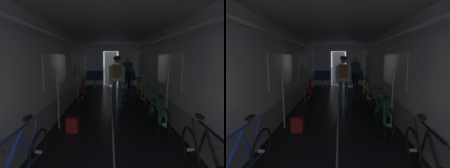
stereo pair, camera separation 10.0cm
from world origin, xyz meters
The scene contains 11 objects.
train_car_shell centered at (0.00, 3.60, 1.70)m, with size 3.14×12.34×2.57m.
bench_seat_far_left centered at (-0.90, 8.07, 0.57)m, with size 0.98×0.51×0.95m.
bench_seat_far_right centered at (0.90, 8.07, 0.57)m, with size 0.98×0.51×0.95m.
bicycle_black centered at (1.07, -0.07, 0.38)m, with size 0.44×1.69×0.95m.
bicycle_red centered at (-1.03, 4.43, 0.38)m, with size 0.44×1.69×0.95m.
bicycle_yellow centered at (1.01, 4.30, 0.38)m, with size 0.44×1.69×0.95m.
bicycle_green centered at (1.01, 1.93, 0.38)m, with size 0.44×1.69×0.95m.
person_cyclist_aisle centered at (0.18, 3.94, 1.07)m, with size 0.54×0.40×1.73m.
bicycle_white_in_aisle centered at (0.50, 4.21, 0.38)m, with size 0.44×1.69×0.94m.
person_standing_near_bench centered at (0.90, 7.70, 0.98)m, with size 0.53×0.23×1.69m.
backpack_on_floor centered at (-0.90, 1.90, 0.17)m, with size 0.26×0.20×0.34m, color maroon.
Camera 2 is at (0.03, -2.03, 1.66)m, focal length 29.13 mm.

